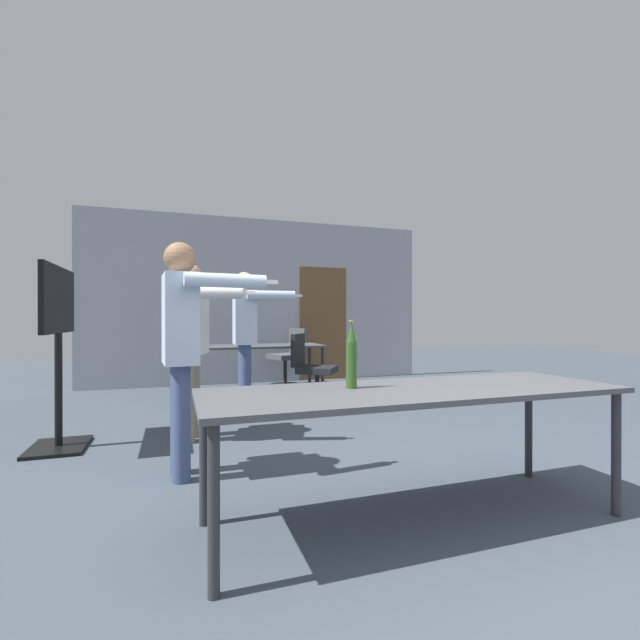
% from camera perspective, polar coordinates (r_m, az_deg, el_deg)
% --- Properties ---
extents(ground_plane, '(24.00, 24.00, 0.00)m').
position_cam_1_polar(ground_plane, '(2.37, 25.40, -27.94)').
color(ground_plane, '#3D4751').
extents(back_wall, '(5.92, 0.12, 2.85)m').
position_cam_1_polar(back_wall, '(7.59, -7.40, 2.48)').
color(back_wall, '#A3A8B2').
rests_on(back_wall, ground_plane).
extents(conference_table_near, '(2.34, 0.75, 0.73)m').
position_cam_1_polar(conference_table_near, '(2.46, 12.54, -10.17)').
color(conference_table_near, '#4C4C51').
rests_on(conference_table_near, ground_plane).
extents(conference_table_far, '(1.87, 0.74, 0.73)m').
position_cam_1_polar(conference_table_far, '(6.18, -8.33, -3.97)').
color(conference_table_far, '#4C4C51').
rests_on(conference_table_far, ground_plane).
extents(tv_screen, '(0.44, 1.00, 1.56)m').
position_cam_1_polar(tv_screen, '(4.29, -31.54, -2.10)').
color(tv_screen, black).
rests_on(tv_screen, ground_plane).
extents(person_right_polo, '(0.71, 0.80, 1.62)m').
position_cam_1_polar(person_right_polo, '(4.12, -16.77, -1.86)').
color(person_right_polo, slate).
rests_on(person_right_polo, ground_plane).
extents(person_far_watching, '(0.76, 0.68, 1.67)m').
position_cam_1_polar(person_far_watching, '(5.19, -9.88, -1.03)').
color(person_far_watching, '#3D4C75').
rests_on(person_far_watching, ground_plane).
extents(person_near_casual, '(0.78, 0.58, 1.65)m').
position_cam_1_polar(person_near_casual, '(3.15, -17.90, -1.88)').
color(person_near_casual, '#3D4C75').
rests_on(person_near_casual, ground_plane).
extents(office_chair_near_pushed, '(0.64, 0.60, 0.95)m').
position_cam_1_polar(office_chair_near_pushed, '(7.14, -4.16, -5.15)').
color(office_chair_near_pushed, black).
rests_on(office_chair_near_pushed, ground_plane).
extents(office_chair_far_right, '(0.68, 0.66, 0.91)m').
position_cam_1_polar(office_chair_far_right, '(5.57, -1.14, -6.91)').
color(office_chair_far_right, black).
rests_on(office_chair_far_right, ground_plane).
extents(beer_bottle, '(0.06, 0.06, 0.38)m').
position_cam_1_polar(beer_bottle, '(2.37, 4.21, -4.82)').
color(beer_bottle, '#2D511E').
rests_on(beer_bottle, conference_table_near).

